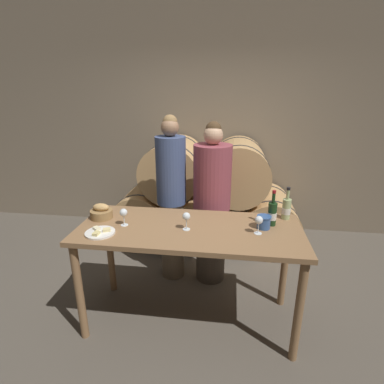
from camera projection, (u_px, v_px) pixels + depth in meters
name	position (u px, v px, depth m)	size (l,w,h in m)	color
ground_plane	(190.00, 318.00, 2.71)	(10.00, 10.00, 0.00)	#564F44
stone_wall_back	(210.00, 117.00, 4.14)	(10.00, 0.12, 3.20)	#7F705B
barrel_stack	(206.00, 198.00, 3.91)	(2.36, 0.93, 1.38)	tan
tasting_table	(190.00, 240.00, 2.45)	(1.80, 0.75, 0.91)	olive
person_left	(172.00, 199.00, 3.07)	(0.30, 0.30, 1.74)	#756651
person_right	(212.00, 205.00, 3.04)	(0.38, 0.38, 1.68)	#4C4238
wine_bottle_red	(272.00, 213.00, 2.42)	(0.07, 0.07, 0.30)	#193819
wine_bottle_white	(286.00, 208.00, 2.54)	(0.07, 0.07, 0.28)	#ADBC7F
blue_crock	(264.00, 221.00, 2.38)	(0.11, 0.11, 0.11)	#335693
bread_basket	(101.00, 212.00, 2.57)	(0.19, 0.19, 0.13)	olive
cheese_plate	(100.00, 232.00, 2.30)	(0.23, 0.23, 0.04)	white
wine_glass_far_left	(124.00, 213.00, 2.41)	(0.06, 0.06, 0.15)	white
wine_glass_left	(186.00, 217.00, 2.34)	(0.06, 0.06, 0.15)	white
wine_glass_center	(259.00, 221.00, 2.27)	(0.06, 0.06, 0.15)	white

